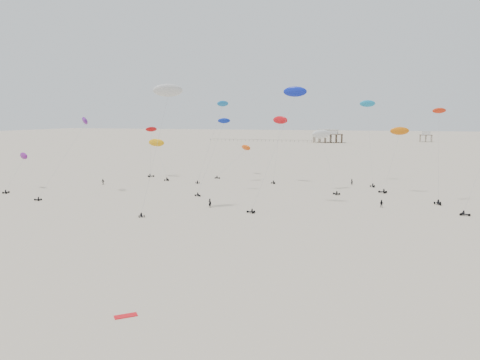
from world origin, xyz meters
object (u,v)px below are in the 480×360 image
(pavilion_small, at_px, (426,137))
(rig_0, at_px, (217,122))
(spectator_0, at_px, (210,207))
(pavilion_main, at_px, (328,137))
(rig_2, at_px, (369,120))
(rig_7, at_px, (395,146))

(pavilion_small, distance_m, rig_0, 263.12)
(rig_0, xyz_separation_m, spectator_0, (10.89, -35.84, -17.62))
(pavilion_main, distance_m, rig_2, 210.10)
(pavilion_main, height_order, rig_2, rig_2)
(pavilion_main, relative_size, spectator_0, 9.19)
(rig_7, height_order, spectator_0, rig_7)
(rig_7, bearing_deg, spectator_0, 148.51)
(rig_0, height_order, rig_7, rig_0)
(pavilion_small, xyz_separation_m, rig_7, (-30.18, -255.42, 8.43))
(rig_2, height_order, spectator_0, rig_2)
(pavilion_small, height_order, spectator_0, pavilion_small)
(rig_7, distance_m, spectator_0, 50.58)
(pavilion_main, xyz_separation_m, pavilion_small, (70.00, 30.00, -0.74))
(rig_2, xyz_separation_m, rig_7, (7.10, -18.36, -6.34))
(spectator_0, bearing_deg, rig_2, -103.00)
(pavilion_main, xyz_separation_m, rig_2, (32.72, -207.06, 14.03))
(rig_0, relative_size, rig_2, 0.95)
(rig_0, xyz_separation_m, rig_2, (42.01, 13.42, 0.63))
(rig_7, bearing_deg, pavilion_main, 29.57)
(spectator_0, bearing_deg, pavilion_main, -70.36)
(pavilion_main, relative_size, rig_2, 0.84)
(pavilion_main, height_order, rig_7, rig_7)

